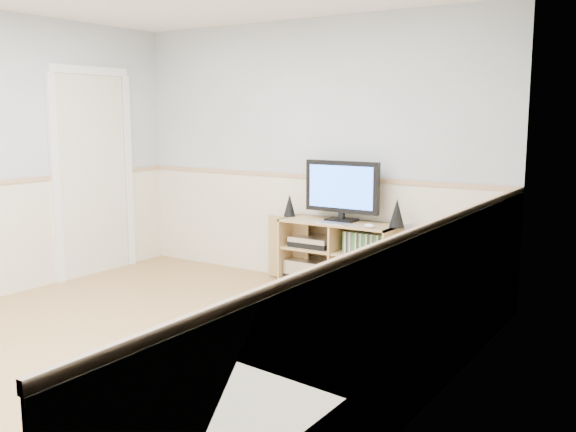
% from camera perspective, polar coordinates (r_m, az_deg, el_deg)
% --- Properties ---
extents(room, '(4.04, 4.54, 2.54)m').
position_cam_1_polar(room, '(4.55, -12.75, 3.81)').
color(room, tan).
rests_on(room, ground).
extents(media_cabinet, '(1.69, 0.41, 0.65)m').
position_cam_1_polar(media_cabinet, '(5.93, 4.74, -3.48)').
color(media_cabinet, tan).
rests_on(media_cabinet, floor).
extents(monitor, '(0.73, 0.18, 0.55)m').
position_cam_1_polar(monitor, '(5.83, 4.81, 2.44)').
color(monitor, black).
rests_on(monitor, media_cabinet).
extents(speaker_left, '(0.11, 0.11, 0.21)m').
position_cam_1_polar(speaker_left, '(6.10, 0.13, 0.96)').
color(speaker_left, black).
rests_on(speaker_left, media_cabinet).
extents(speaker_right, '(0.13, 0.13, 0.25)m').
position_cam_1_polar(speaker_right, '(5.59, 9.66, 0.26)').
color(speaker_right, black).
rests_on(speaker_right, media_cabinet).
extents(keyboard, '(0.29, 0.12, 0.01)m').
position_cam_1_polar(keyboard, '(5.70, 3.99, -0.65)').
color(keyboard, silver).
rests_on(keyboard, media_cabinet).
extents(mouse, '(0.10, 0.07, 0.04)m').
position_cam_1_polar(mouse, '(5.53, 7.25, -0.87)').
color(mouse, white).
rests_on(mouse, media_cabinet).
extents(av_components, '(0.50, 0.30, 0.47)m').
position_cam_1_polar(av_components, '(6.05, 2.05, -4.30)').
color(av_components, black).
rests_on(av_components, media_cabinet).
extents(game_consoles, '(0.45, 0.30, 0.11)m').
position_cam_1_polar(game_consoles, '(5.81, 6.84, -6.42)').
color(game_consoles, white).
rests_on(game_consoles, media_cabinet).
extents(game_cases, '(0.41, 0.13, 0.19)m').
position_cam_1_polar(game_cases, '(5.71, 6.99, -2.43)').
color(game_cases, '#3F8C3F').
rests_on(game_cases, media_cabinet).
extents(wall_outlet, '(0.12, 0.03, 0.12)m').
position_cam_1_polar(wall_outlet, '(5.79, 10.29, -1.18)').
color(wall_outlet, white).
rests_on(wall_outlet, wall_back).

